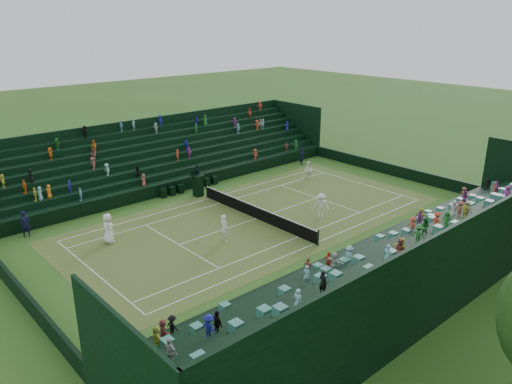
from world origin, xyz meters
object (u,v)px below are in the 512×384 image
at_px(player_far_east, 321,205).
at_px(umpire_chair, 198,183).
at_px(player_far_west, 309,170).
at_px(player_near_east, 224,228).
at_px(player_near_west, 108,228).
at_px(tennis_net, 256,212).

bearing_deg(player_far_east, umpire_chair, 163.72).
bearing_deg(player_far_west, player_near_east, -66.07).
bearing_deg(player_near_west, player_far_west, -97.78).
height_order(player_near_west, player_far_east, player_near_west).
relative_size(tennis_net, umpire_chair, 4.52).
distance_m(player_near_east, player_far_west, 14.41).
xyz_separation_m(player_near_east, player_far_west, (-5.26, 13.41, -0.12)).
relative_size(umpire_chair, player_near_west, 1.33).
bearing_deg(umpire_chair, tennis_net, 2.52).
relative_size(umpire_chair, player_far_east, 1.46).
relative_size(player_near_west, player_far_west, 1.23).
distance_m(umpire_chair, player_far_west, 10.14).
relative_size(player_near_west, player_near_east, 1.07).
height_order(player_near_west, player_near_east, player_near_west).
bearing_deg(player_near_east, player_near_west, 54.30).
bearing_deg(player_near_west, player_far_east, -123.93).
distance_m(player_near_west, player_near_east, 7.22).
xyz_separation_m(tennis_net, player_far_west, (-3.78, 9.45, 0.26)).
bearing_deg(umpire_chair, player_near_east, -24.52).
relative_size(umpire_chair, player_far_west, 1.63).
xyz_separation_m(player_far_west, player_far_east, (6.55, -5.78, 0.09)).
bearing_deg(umpire_chair, player_near_west, -69.69).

